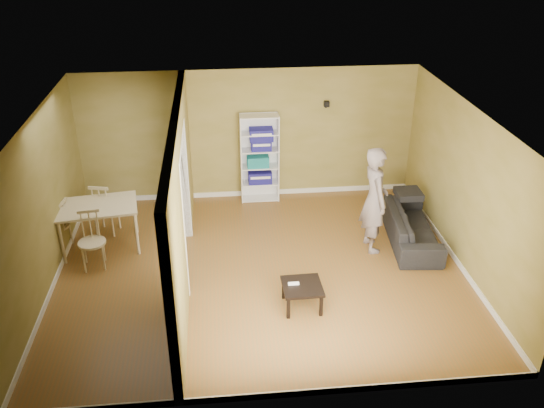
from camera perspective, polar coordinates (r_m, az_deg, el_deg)
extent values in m
plane|color=brown|center=(9.41, -1.10, -6.57)|extent=(6.50, 6.50, 0.00)
plane|color=white|center=(8.24, -1.26, 8.58)|extent=(6.50, 6.50, 0.00)
plane|color=#9C8A4C|center=(11.26, -2.33, 6.83)|extent=(6.50, 0.00, 6.50)
plane|color=#9C8A4C|center=(6.43, 0.87, -10.64)|extent=(6.50, 0.00, 6.50)
plane|color=#9C8A4C|center=(9.12, -21.97, -0.46)|extent=(0.00, 5.50, 5.50)
plane|color=#9C8A4C|center=(9.54, 18.68, 1.36)|extent=(0.00, 5.50, 5.50)
cube|color=black|center=(11.19, 5.43, 9.85)|extent=(0.10, 0.10, 0.10)
imported|color=black|center=(10.31, 13.70, -1.76)|extent=(2.00, 1.02, 0.74)
imported|color=slate|center=(9.63, 10.20, 1.28)|extent=(0.84, 0.68, 2.17)
cube|color=white|center=(11.23, -3.09, 4.47)|extent=(0.02, 0.33, 1.77)
cube|color=white|center=(11.28, 0.61, 4.62)|extent=(0.02, 0.33, 1.77)
cube|color=white|center=(11.39, -1.30, 4.84)|extent=(0.75, 0.02, 1.77)
cube|color=white|center=(11.61, -1.19, 0.61)|extent=(0.71, 0.33, 0.02)
cube|color=white|center=(11.46, -1.21, 2.15)|extent=(0.71, 0.33, 0.02)
cube|color=white|center=(11.32, -1.23, 3.74)|extent=(0.71, 0.33, 0.02)
cube|color=white|center=(11.18, -1.24, 5.36)|extent=(0.71, 0.33, 0.02)
cube|color=white|center=(11.06, -1.26, 7.02)|extent=(0.71, 0.33, 0.02)
cube|color=white|center=(10.94, -1.28, 8.72)|extent=(0.71, 0.33, 0.02)
cube|color=navy|center=(11.41, -1.20, 2.73)|extent=(0.46, 0.30, 0.23)
cube|color=#1A845D|center=(11.27, -1.40, 4.28)|extent=(0.42, 0.27, 0.22)
cube|color=navy|center=(11.14, -1.08, 5.89)|extent=(0.39, 0.25, 0.20)
cube|color=navy|center=(11.06, -1.08, 7.07)|extent=(0.45, 0.29, 0.23)
cube|color=black|center=(8.43, 3.02, -8.15)|extent=(0.57, 0.57, 0.04)
cube|color=black|center=(8.33, 1.58, -10.27)|extent=(0.05, 0.05, 0.34)
cube|color=black|center=(8.39, 4.86, -10.03)|extent=(0.05, 0.05, 0.34)
cube|color=black|center=(8.71, 1.19, -8.36)|extent=(0.05, 0.05, 0.34)
cube|color=black|center=(8.77, 4.31, -8.16)|extent=(0.05, 0.05, 0.34)
cube|color=white|center=(8.42, 2.16, -7.89)|extent=(0.16, 0.04, 0.03)
cube|color=tan|center=(10.06, -16.96, -0.24)|extent=(1.30, 0.87, 0.04)
cylinder|color=tan|center=(10.06, -20.33, -3.44)|extent=(0.05, 0.05, 0.77)
cylinder|color=tan|center=(9.81, -13.59, -3.21)|extent=(0.05, 0.05, 0.77)
cylinder|color=tan|center=(10.70, -19.46, -1.37)|extent=(0.05, 0.05, 0.77)
cylinder|color=tan|center=(10.47, -13.13, -1.10)|extent=(0.05, 0.05, 0.77)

